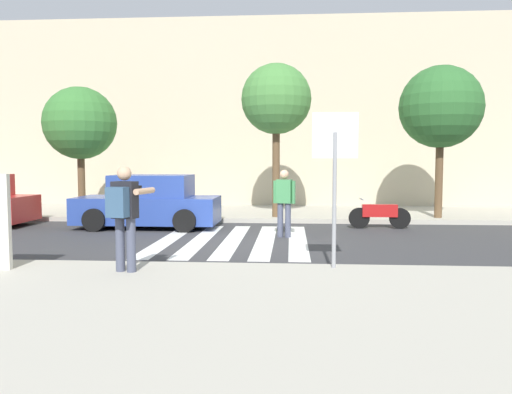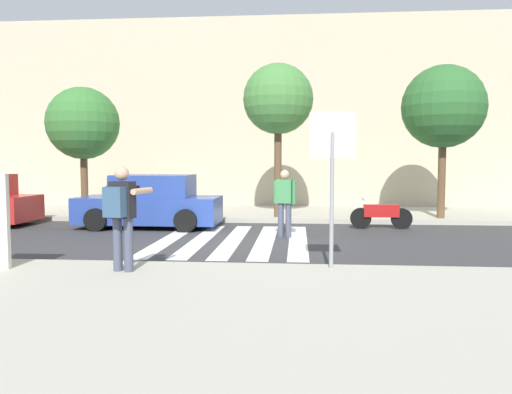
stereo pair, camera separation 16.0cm
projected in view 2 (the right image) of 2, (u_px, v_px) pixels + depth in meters
name	position (u px, v px, depth m)	size (l,w,h in m)	color
ground_plane	(232.00, 241.00, 12.12)	(120.00, 120.00, 0.00)	#38383A
sidewalk_near	(164.00, 319.00, 5.95)	(60.00, 6.00, 0.14)	#B2AD9E
sidewalk_far	(254.00, 213.00, 18.08)	(60.00, 4.80, 0.14)	#B2AD9E
building_facade_far	(262.00, 117.00, 22.17)	(56.00, 4.00, 7.77)	beige
crosswalk_stripe_0	(170.00, 239.00, 12.45)	(0.44, 5.20, 0.01)	silver
crosswalk_stripe_1	(201.00, 239.00, 12.38)	(0.44, 5.20, 0.01)	silver
crosswalk_stripe_2	(233.00, 240.00, 12.32)	(0.44, 5.20, 0.01)	silver
crosswalk_stripe_3	(265.00, 240.00, 12.25)	(0.44, 5.20, 0.01)	silver
crosswalk_stripe_4	(298.00, 241.00, 12.18)	(0.44, 5.20, 0.01)	silver
stop_sign	(332.00, 155.00, 8.33)	(0.76, 0.08, 2.62)	gray
photographer_with_backpack	(122.00, 209.00, 8.11)	(0.68, 0.91, 1.72)	#474C60
pedestrian_crossing	(285.00, 199.00, 12.70)	(0.57, 0.32, 1.72)	#474C60
parked_car_blue	(151.00, 203.00, 14.58)	(4.10, 1.92, 1.55)	#284293
motorcycle	(381.00, 215.00, 14.34)	(1.76, 0.60, 0.87)	black
street_tree_west	(83.00, 124.00, 16.73)	(2.41, 2.41, 4.28)	brown
street_tree_center	(278.00, 100.00, 15.94)	(2.25, 2.25, 4.92)	brown
street_tree_east	(444.00, 107.00, 15.62)	(2.59, 2.59, 4.81)	brown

